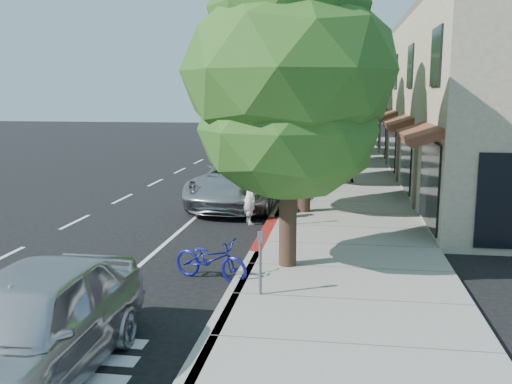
% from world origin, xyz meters
% --- Properties ---
extents(ground, '(120.00, 120.00, 0.00)m').
position_xyz_m(ground, '(0.00, 0.00, 0.00)').
color(ground, black).
rests_on(ground, ground).
extents(sidewalk, '(4.60, 56.00, 0.15)m').
position_xyz_m(sidewalk, '(2.30, 8.00, 0.07)').
color(sidewalk, gray).
rests_on(sidewalk, ground).
extents(curb, '(0.30, 56.00, 0.15)m').
position_xyz_m(curb, '(0.00, 8.00, 0.07)').
color(curb, '#9E998E').
rests_on(curb, ground).
extents(curb_red_segment, '(0.32, 4.00, 0.15)m').
position_xyz_m(curb_red_segment, '(0.00, 1.00, 0.07)').
color(curb_red_segment, maroon).
rests_on(curb_red_segment, ground).
extents(storefront_building, '(10.00, 36.00, 7.00)m').
position_xyz_m(storefront_building, '(9.60, 18.00, 3.50)').
color(storefront_building, beige).
rests_on(storefront_building, ground).
extents(street_tree_0, '(4.74, 4.74, 7.22)m').
position_xyz_m(street_tree_0, '(0.90, -2.00, 4.38)').
color(street_tree_0, black).
rests_on(street_tree_0, ground).
extents(street_tree_1, '(5.17, 5.17, 7.58)m').
position_xyz_m(street_tree_1, '(0.90, 4.00, 4.56)').
color(street_tree_1, black).
rests_on(street_tree_1, ground).
extents(street_tree_2, '(5.05, 5.05, 7.28)m').
position_xyz_m(street_tree_2, '(0.90, 10.00, 4.36)').
color(street_tree_2, black).
rests_on(street_tree_2, ground).
extents(street_tree_3, '(5.47, 5.47, 7.55)m').
position_xyz_m(street_tree_3, '(0.90, 16.00, 4.47)').
color(street_tree_3, black).
rests_on(street_tree_3, ground).
extents(street_tree_4, '(5.13, 5.13, 7.10)m').
position_xyz_m(street_tree_4, '(0.90, 22.00, 4.21)').
color(street_tree_4, black).
rests_on(street_tree_4, ground).
extents(street_tree_5, '(5.20, 5.20, 7.57)m').
position_xyz_m(street_tree_5, '(0.90, 28.00, 4.55)').
color(street_tree_5, black).
rests_on(street_tree_5, ground).
extents(cyclist, '(0.65, 0.74, 1.70)m').
position_xyz_m(cyclist, '(-0.70, 2.56, 0.85)').
color(cyclist, white).
rests_on(cyclist, ground).
extents(bicycle, '(1.90, 1.18, 0.94)m').
position_xyz_m(bicycle, '(-0.70, -2.87, 0.47)').
color(bicycle, navy).
rests_on(bicycle, ground).
extents(silver_suv, '(3.58, 6.59, 1.75)m').
position_xyz_m(silver_suv, '(-1.41, 5.50, 0.88)').
color(silver_suv, '#AAAAAF').
rests_on(silver_suv, ground).
extents(dark_sedan, '(1.81, 4.47, 1.44)m').
position_xyz_m(dark_sedan, '(-0.50, 9.16, 0.72)').
color(dark_sedan, black).
rests_on(dark_sedan, ground).
extents(white_pickup, '(2.78, 5.93, 1.67)m').
position_xyz_m(white_pickup, '(-1.91, 15.00, 0.84)').
color(white_pickup, '#B9B9B9').
rests_on(white_pickup, ground).
extents(dark_suv_far, '(2.40, 4.89, 1.60)m').
position_xyz_m(dark_suv_far, '(-1.60, 27.72, 0.80)').
color(dark_suv_far, black).
rests_on(dark_suv_far, ground).
extents(near_car_a, '(2.02, 5.01, 1.70)m').
position_xyz_m(near_car_a, '(-2.20, -7.70, 0.85)').
color(near_car_a, silver).
rests_on(near_car_a, ground).
extents(pedestrian, '(1.19, 1.12, 1.96)m').
position_xyz_m(pedestrian, '(2.22, 10.36, 1.13)').
color(pedestrian, black).
rests_on(pedestrian, sidewalk).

